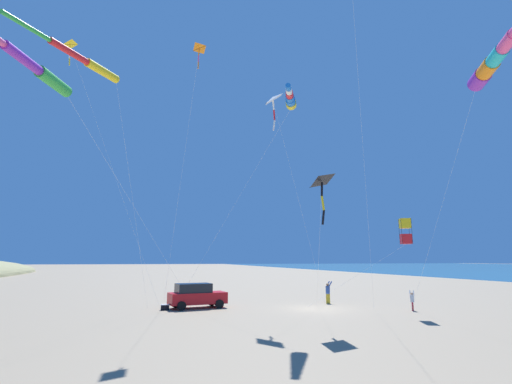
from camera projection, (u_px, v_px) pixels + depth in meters
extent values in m
plane|color=gray|center=(317.00, 309.00, 28.23)|extent=(600.00, 600.00, 0.00)
cube|color=red|center=(198.00, 298.00, 28.69)|extent=(4.56, 2.59, 0.84)
cube|color=black|center=(193.00, 288.00, 28.68)|extent=(2.83, 2.07, 0.68)
cylinder|color=black|center=(212.00, 302.00, 30.05)|extent=(0.69, 0.34, 0.66)
cylinder|color=black|center=(219.00, 304.00, 28.40)|extent=(0.69, 0.34, 0.66)
cylinder|color=black|center=(176.00, 303.00, 28.82)|extent=(0.69, 0.34, 0.66)
cylinder|color=black|center=(182.00, 306.00, 27.18)|extent=(0.69, 0.34, 0.66)
cube|color=black|center=(165.00, 308.00, 27.44)|extent=(0.60, 0.40, 0.36)
cube|color=white|center=(165.00, 305.00, 27.48)|extent=(0.62, 0.42, 0.06)
cube|color=gold|center=(328.00, 299.00, 31.70)|extent=(0.33, 0.21, 0.79)
cylinder|color=#335199|center=(328.00, 290.00, 31.82)|extent=(0.42, 0.42, 0.65)
sphere|color=#A37551|center=(328.00, 285.00, 31.90)|extent=(0.25, 0.25, 0.25)
cylinder|color=#335199|center=(328.00, 284.00, 32.12)|extent=(0.41, 0.17, 0.49)
cylinder|color=#335199|center=(330.00, 284.00, 31.83)|extent=(0.41, 0.17, 0.49)
cube|color=#B72833|center=(413.00, 306.00, 27.10)|extent=(0.24, 0.26, 0.61)
cylinder|color=silver|center=(412.00, 298.00, 27.20)|extent=(0.39, 0.39, 0.51)
sphere|color=tan|center=(412.00, 294.00, 27.26)|extent=(0.19, 0.19, 0.19)
cylinder|color=silver|center=(410.00, 293.00, 27.43)|extent=(0.25, 0.29, 0.38)
cylinder|color=silver|center=(414.00, 293.00, 27.33)|extent=(0.25, 0.29, 0.38)
pyramid|color=yellow|center=(70.00, 44.00, 26.61)|extent=(1.06, 1.31, 0.36)
cylinder|color=black|center=(70.00, 44.00, 26.61)|extent=(0.94, 0.32, 0.34)
cylinder|color=yellow|center=(70.00, 48.00, 26.54)|extent=(0.13, 0.14, 0.52)
cylinder|color=white|center=(69.00, 55.00, 26.46)|extent=(0.14, 0.14, 0.52)
cylinder|color=yellow|center=(69.00, 62.00, 26.40)|extent=(0.14, 0.12, 0.52)
cylinder|color=white|center=(116.00, 178.00, 26.62)|extent=(7.19, 1.68, 18.75)
cylinder|color=yellow|center=(103.00, 71.00, 22.13)|extent=(1.77, 2.50, 0.71)
cylinder|color=red|center=(70.00, 52.00, 19.65)|extent=(1.64, 2.43, 0.58)
cylinder|color=green|center=(27.00, 27.00, 17.17)|extent=(1.52, 2.35, 0.44)
cylinder|color=white|center=(134.00, 206.00, 26.09)|extent=(2.47, 7.88, 14.66)
cylinder|color=white|center=(364.00, 161.00, 24.36)|extent=(6.61, 10.17, 20.00)
pyramid|color=orange|center=(199.00, 48.00, 24.90)|extent=(1.12, 1.25, 0.29)
cylinder|color=black|center=(199.00, 48.00, 24.89)|extent=(0.81, 0.48, 0.26)
cylinder|color=orange|center=(199.00, 52.00, 24.85)|extent=(0.14, 0.15, 0.48)
cylinder|color=#EF4C93|center=(198.00, 59.00, 24.78)|extent=(0.11, 0.11, 0.47)
cylinder|color=orange|center=(198.00, 65.00, 24.69)|extent=(0.12, 0.11, 0.47)
cylinder|color=white|center=(180.00, 188.00, 26.98)|extent=(1.47, 8.09, 17.52)
cube|color=yellow|center=(405.00, 223.00, 25.97)|extent=(0.88, 0.88, 0.67)
cube|color=red|center=(406.00, 239.00, 25.78)|extent=(0.88, 0.88, 0.67)
cylinder|color=black|center=(412.00, 231.00, 25.50)|extent=(0.02, 0.02, 1.75)
cylinder|color=black|center=(409.00, 231.00, 26.15)|extent=(0.02, 0.02, 1.75)
cylinder|color=black|center=(402.00, 231.00, 25.59)|extent=(0.02, 0.02, 1.75)
cylinder|color=black|center=(399.00, 232.00, 26.25)|extent=(0.02, 0.02, 1.75)
cylinder|color=white|center=(354.00, 277.00, 27.51)|extent=(4.99, 5.98, 4.73)
pyramid|color=black|center=(321.00, 179.00, 22.17)|extent=(2.05, 2.21, 0.73)
cylinder|color=black|center=(322.00, 181.00, 22.14)|extent=(1.26, 0.90, 0.75)
cylinder|color=black|center=(322.00, 189.00, 22.04)|extent=(0.19, 0.16, 0.85)
cylinder|color=yellow|center=(323.00, 203.00, 21.87)|extent=(0.26, 0.22, 0.85)
cylinder|color=black|center=(323.00, 217.00, 21.73)|extent=(0.26, 0.25, 0.86)
cylinder|color=white|center=(319.00, 253.00, 26.20)|extent=(3.49, 9.19, 8.21)
cylinder|color=yellow|center=(291.00, 104.00, 24.62)|extent=(0.86, 0.82, 0.71)
cylinder|color=blue|center=(291.00, 101.00, 24.07)|extent=(0.79, 0.79, 0.64)
cylinder|color=blue|center=(290.00, 98.00, 23.52)|extent=(0.72, 0.75, 0.56)
cylinder|color=red|center=(289.00, 94.00, 22.97)|extent=(0.65, 0.72, 0.49)
cylinder|color=white|center=(289.00, 91.00, 22.42)|extent=(0.58, 0.69, 0.42)
cylinder|color=blue|center=(288.00, 87.00, 21.87)|extent=(0.51, 0.65, 0.34)
cylinder|color=white|center=(227.00, 217.00, 27.94)|extent=(6.50, 10.74, 13.64)
cylinder|color=purple|center=(479.00, 79.00, 19.56)|extent=(1.24, 1.37, 0.90)
cylinder|color=orange|center=(488.00, 68.00, 18.54)|extent=(1.15, 1.33, 0.81)
cylinder|color=#1EB7C6|center=(497.00, 56.00, 17.51)|extent=(1.07, 1.28, 0.71)
cylinder|color=#EF4C93|center=(508.00, 42.00, 16.48)|extent=(0.98, 1.24, 0.62)
cylinder|color=white|center=(439.00, 216.00, 23.53)|extent=(1.85, 9.25, 12.74)
pyramid|color=white|center=(272.00, 98.00, 27.92)|extent=(1.45, 1.93, 0.79)
cylinder|color=black|center=(273.00, 100.00, 27.93)|extent=(1.27, 0.35, 0.88)
cylinder|color=white|center=(273.00, 105.00, 27.83)|extent=(0.21, 0.22, 0.78)
cylinder|color=red|center=(274.00, 115.00, 27.70)|extent=(0.23, 0.21, 0.79)
cylinder|color=white|center=(274.00, 125.00, 27.60)|extent=(0.25, 0.20, 0.79)
cylinder|color=white|center=(300.00, 207.00, 29.20)|extent=(5.64, 4.12, 15.41)
cylinder|color=green|center=(54.00, 82.00, 16.94)|extent=(1.21, 2.07, 0.56)
cylinder|color=purple|center=(23.00, 59.00, 14.98)|extent=(1.06, 2.02, 0.41)
cylinder|color=white|center=(146.00, 227.00, 24.17)|extent=(7.59, 13.37, 11.46)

